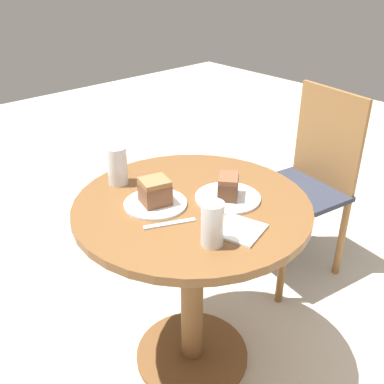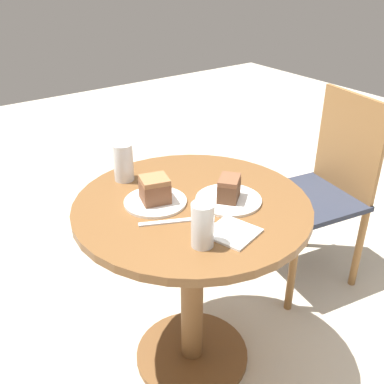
{
  "view_description": "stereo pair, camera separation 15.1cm",
  "coord_description": "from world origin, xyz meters",
  "views": [
    {
      "loc": [
        0.98,
        -0.9,
        1.5
      ],
      "look_at": [
        0.0,
        0.0,
        0.78
      ],
      "focal_mm": 42.0,
      "sensor_mm": 36.0,
      "label": 1
    },
    {
      "loc": [
        1.08,
        -0.78,
        1.5
      ],
      "look_at": [
        0.0,
        0.0,
        0.78
      ],
      "focal_mm": 42.0,
      "sensor_mm": 36.0,
      "label": 2
    }
  ],
  "objects": [
    {
      "name": "table",
      "position": [
        0.0,
        0.0,
        0.54
      ],
      "size": [
        0.82,
        0.82,
        0.74
      ],
      "color": "brown",
      "rests_on": "ground_plane"
    },
    {
      "name": "napkin_stack",
      "position": [
        0.23,
        -0.01,
        0.75
      ],
      "size": [
        0.17,
        0.17,
        0.01
      ],
      "rotation": [
        0.0,
        0.0,
        0.29
      ],
      "color": "white",
      "rests_on": "table"
    },
    {
      "name": "plate_near",
      "position": [
        -0.07,
        -0.1,
        0.75
      ],
      "size": [
        0.21,
        0.21,
        0.01
      ],
      "color": "white",
      "rests_on": "table"
    },
    {
      "name": "glass_lemonade",
      "position": [
        0.22,
        -0.12,
        0.8
      ],
      "size": [
        0.07,
        0.07,
        0.14
      ],
      "color": "beige",
      "rests_on": "table"
    },
    {
      "name": "ground_plane",
      "position": [
        0.0,
        0.0,
        0.0
      ],
      "size": [
        8.0,
        8.0,
        0.0
      ],
      "primitive_type": "plane",
      "color": "beige"
    },
    {
      "name": "glass_water",
      "position": [
        -0.29,
        -0.1,
        0.81
      ],
      "size": [
        0.07,
        0.07,
        0.14
      ],
      "color": "silver",
      "rests_on": "table"
    },
    {
      "name": "cake_slice_far",
      "position": [
        0.07,
        0.11,
        0.79
      ],
      "size": [
        0.11,
        0.11,
        0.08
      ],
      "rotation": [
        0.0,
        0.0,
        0.69
      ],
      "color": "brown",
      "rests_on": "plate_far"
    },
    {
      "name": "fork",
      "position": [
        0.06,
        -0.15,
        0.75
      ],
      "size": [
        0.09,
        0.16,
        0.0
      ],
      "rotation": [
        0.0,
        0.0,
        1.14
      ],
      "color": "silver",
      "rests_on": "table"
    },
    {
      "name": "plate_far",
      "position": [
        0.07,
        0.11,
        0.75
      ],
      "size": [
        0.23,
        0.23,
        0.01
      ],
      "color": "white",
      "rests_on": "table"
    },
    {
      "name": "cake_slice_near",
      "position": [
        -0.07,
        -0.1,
        0.8
      ],
      "size": [
        0.11,
        0.11,
        0.09
      ],
      "rotation": [
        0.0,
        0.0,
        2.87
      ],
      "color": "brown",
      "rests_on": "plate_near"
    },
    {
      "name": "chair",
      "position": [
        -0.11,
        0.84,
        0.49
      ],
      "size": [
        0.49,
        0.51,
        0.94
      ],
      "rotation": [
        0.0,
        0.0,
        -0.17
      ],
      "color": "olive",
      "rests_on": "ground_plane"
    }
  ]
}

